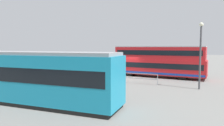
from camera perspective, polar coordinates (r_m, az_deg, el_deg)
name	(u,v)px	position (r m, az deg, el deg)	size (l,w,h in m)	color
ground_plane	(128,77)	(25.42, 4.55, -3.96)	(160.00, 160.00, 0.00)	slate
double_decker_bus	(158,61)	(25.86, 12.92, 0.50)	(11.44, 4.53, 3.85)	red
tram_yellow	(17,75)	(15.55, -25.30, -3.19)	(15.15, 3.42, 3.45)	teal
pedestrian_near_railing	(73,75)	(20.69, -11.06, -3.30)	(0.40, 0.40, 1.68)	black
pedestrian_crossing	(94,79)	(17.04, -5.11, -4.64)	(0.44, 0.44, 1.80)	#33384C
pedestrian_railing	(117,75)	(21.52, 1.54, -3.51)	(8.48, 0.56, 1.08)	gray
info_sign	(77,67)	(22.83, -9.95, -1.04)	(0.98, 0.22, 2.29)	slate
street_lamp	(200,50)	(19.39, 23.69, 3.40)	(0.36, 0.36, 5.89)	#4C4C51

